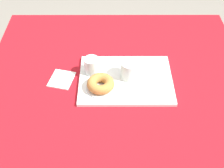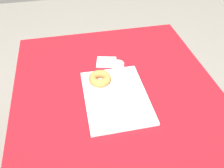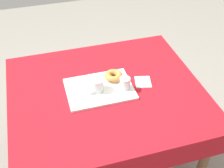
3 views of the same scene
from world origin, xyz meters
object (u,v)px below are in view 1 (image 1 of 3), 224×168
Objects in this scene: dining_table at (117,91)px; sugar_donut_left at (101,84)px; tea_mug_left at (131,70)px; donut_plate_left at (101,88)px; paper_napkin at (62,79)px; serving_tray at (126,80)px; water_glass_near at (92,66)px.

sugar_donut_left reaches higher than dining_table.
tea_mug_left is 0.97× the size of donut_plate_left.
dining_table is at bearing -177.38° from paper_napkin.
sugar_donut_left reaches higher than serving_tray.
dining_table is at bearing -24.99° from serving_tray.
paper_napkin is (0.30, -0.01, -0.00)m from serving_tray.
tea_mug_left is 1.61× the size of water_glass_near.
donut_plate_left is at bearing 112.31° from water_glass_near.
water_glass_near is (0.16, -0.04, 0.04)m from serving_tray.
water_glass_near is 0.65× the size of sugar_donut_left.
paper_napkin is (0.18, -0.07, -0.02)m from donut_plate_left.
dining_table is 10.26× the size of sugar_donut_left.
paper_napkin is at bearing -1.35° from serving_tray.
donut_plate_left is at bearing 0.00° from sugar_donut_left.
paper_napkin is at bearing -20.61° from sugar_donut_left.
dining_table is 0.27m from paper_napkin.
donut_plate_left is at bearing 48.03° from dining_table.
sugar_donut_left is (0.13, 0.08, -0.01)m from tea_mug_left.
water_glass_near reaches higher than sugar_donut_left.
tea_mug_left is at bearing 170.30° from water_glass_near.
sugar_donut_left is at bearing 28.82° from serving_tray.
tea_mug_left reaches higher than serving_tray.
dining_table is at bearing -4.63° from tea_mug_left.
sugar_donut_left is (0.11, 0.06, 0.04)m from serving_tray.
dining_table is 9.77× the size of tea_mug_left.
sugar_donut_left is at bearing 48.03° from dining_table.
tea_mug_left is (-0.02, -0.01, 0.05)m from serving_tray.
paper_napkin is (0.14, 0.04, -0.05)m from water_glass_near.
dining_table is 0.15m from donut_plate_left.
dining_table is at bearing -131.97° from sugar_donut_left.
water_glass_near is 0.60× the size of donut_plate_left.
tea_mug_left is (-0.06, 0.00, 0.14)m from dining_table.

